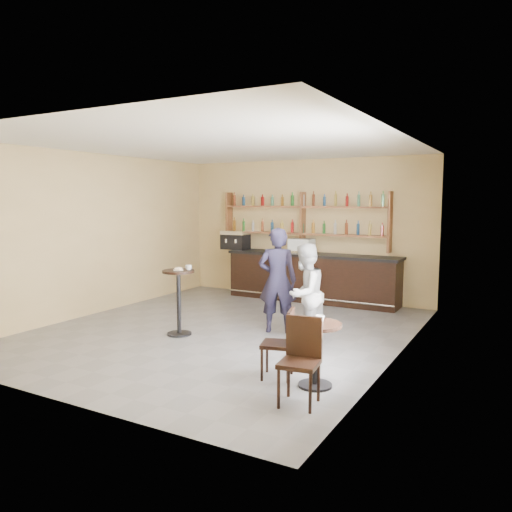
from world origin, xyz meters
The scene contains 23 objects.
floor centered at (0.00, 0.00, 0.00)m, with size 7.00×7.00×0.00m, color #5E5E62.
ceiling centered at (0.00, 0.00, 3.20)m, with size 7.00×7.00×0.00m, color white.
wall_back centered at (0.00, 3.50, 1.60)m, with size 7.00×7.00×0.00m, color tan.
wall_front centered at (0.00, -3.50, 1.60)m, with size 7.00×7.00×0.00m, color tan.
wall_left centered at (-3.00, 0.00, 1.60)m, with size 7.00×7.00×0.00m, color tan.
wall_right centered at (3.00, 0.00, 1.60)m, with size 7.00×7.00×0.00m, color tan.
window_pane centered at (2.99, -1.20, 1.70)m, with size 2.00×2.00×0.00m, color white.
window_frame centered at (2.99, -1.20, 1.70)m, with size 0.04×1.70×2.10m, color black, non-canonical shape.
shelf_unit centered at (0.00, 3.37, 1.81)m, with size 4.00×0.26×1.40m, color brown, non-canonical shape.
liquor_bottles centered at (0.00, 3.37, 1.98)m, with size 3.68×0.10×1.00m, color #8C5919, non-canonical shape.
bar_counter centered at (0.34, 3.15, 0.54)m, with size 3.99×0.78×1.08m, color black, non-canonical shape.
espresso_machine centered at (-1.68, 3.15, 1.31)m, with size 0.63×0.41×0.45m, color black, non-canonical shape.
pastry_case centered at (0.08, 3.15, 1.24)m, with size 0.53×0.43×0.32m, color silver, non-canonical shape.
pedestal_table centered at (-0.53, -0.58, 0.55)m, with size 0.54×0.54×1.11m, color black, non-canonical shape.
napkin centered at (-0.53, -0.58, 1.11)m, with size 0.16×0.16×0.00m, color white.
donut centered at (-0.52, -0.59, 1.13)m, with size 0.13×0.13×0.05m, color #B87A43.
cup_pedestal centered at (-0.39, -0.48, 1.15)m, with size 0.11×0.11×0.09m, color white.
man_main centered at (0.85, 0.38, 0.91)m, with size 0.66×0.43×1.82m, color black.
cafe_table centered at (2.40, -1.66, 0.40)m, with size 0.63×0.63×0.80m, color black, non-canonical shape.
cup_cafe centered at (2.45, -1.66, 0.85)m, with size 0.11×0.11×0.10m, color white.
chair_west centered at (1.85, -1.61, 0.45)m, with size 0.39×0.39×0.90m, color black, non-canonical shape.
chair_south centered at (2.45, -2.26, 0.49)m, with size 0.42×0.42×0.97m, color black, non-canonical shape.
patron_second centered at (1.53, 0.02, 0.80)m, with size 0.78×0.61×1.60m, color #9B9BA0.
Camera 1 is at (4.64, -7.18, 2.29)m, focal length 35.00 mm.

